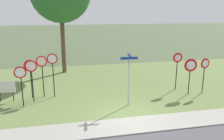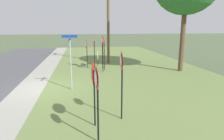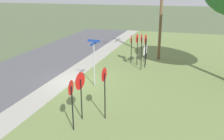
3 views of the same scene
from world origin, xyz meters
The scene contains 15 objects.
ground_plane centered at (0.00, 0.00, 0.00)m, with size 160.00×160.00×0.00m, color #4C5B3D.
road_asphalt centered at (0.00, -4.80, 0.01)m, with size 44.00×6.40×0.01m, color #4C4C51.
sidewalk_strip centered at (0.00, -0.80, 0.03)m, with size 44.00×1.60×0.06m, color #99968C.
grass_median centered at (0.00, 6.00, 0.02)m, with size 44.00×12.00×0.04m, color olive.
stop_sign_near_left centered at (-5.40, 2.61, 1.71)m, with size 0.67×0.12×2.32m.
stop_sign_near_right centered at (-4.36, 3.94, 1.92)m, with size 0.66×0.09×2.61m.
stop_sign_far_left centered at (-3.72, 3.76, 2.02)m, with size 0.64×0.10×2.77m.
stop_sign_far_center centered at (-4.89, 3.20, 1.87)m, with size 0.69×0.11×2.53m.
stop_sign_far_right centered at (-5.05, 3.88, 1.79)m, with size 0.72×0.10×2.42m.
yield_sign_near_left centered at (4.73, 2.48, 1.77)m, with size 0.81×0.16×2.33m.
yield_sign_near_right centered at (4.36, 3.52, 1.92)m, with size 0.66×0.11×2.54m.
yield_sign_far_left centered at (5.75, 2.51, 1.75)m, with size 0.66×0.12×2.31m.
street_name_post centered at (0.44, 1.56, 1.81)m, with size 0.96×0.82×2.98m.
utility_pole centered at (-7.19, 4.53, 4.90)m, with size 2.10×2.57×9.01m.
notice_board centered at (-6.47, 3.64, 0.87)m, with size 1.10×0.16×1.25m.
Camera 3 is at (14.86, 7.05, 6.01)m, focal length 41.26 mm.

